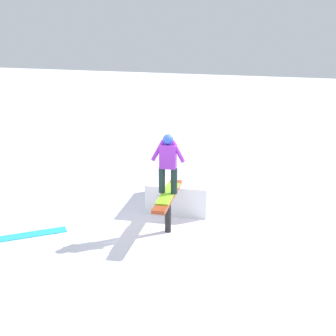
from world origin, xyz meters
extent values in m
plane|color=white|center=(0.00, 0.00, 0.00)|extent=(60.00, 60.00, 0.00)
cylinder|color=black|center=(0.00, 0.00, 0.41)|extent=(0.14, 0.14, 0.82)
cube|color=#A53F1E|center=(0.00, 0.00, 0.86)|extent=(1.94, 0.41, 0.08)
cube|color=white|center=(-1.73, -0.12, 0.37)|extent=(1.90, 1.62, 0.74)
cube|color=#8EE327|center=(0.00, 0.00, 0.92)|extent=(1.32, 0.37, 0.03)
cylinder|color=#1A2E2D|center=(0.01, -0.13, 1.22)|extent=(0.14, 0.14, 0.57)
cylinder|color=#1A2E2D|center=(-0.01, 0.13, 1.22)|extent=(0.14, 0.14, 0.57)
cube|color=purple|center=(0.00, 0.00, 1.76)|extent=(0.24, 0.36, 0.52)
cylinder|color=purple|center=(0.02, -0.22, 1.88)|extent=(0.11, 0.32, 0.48)
cylinder|color=purple|center=(-0.02, 0.22, 1.88)|extent=(0.11, 0.32, 0.48)
sphere|color=blue|center=(0.00, 0.00, 2.14)|extent=(0.22, 0.22, 0.22)
cube|color=#29C2D3|center=(1.00, -2.84, 0.01)|extent=(1.12, 1.35, 0.02)
camera|label=1|loc=(9.17, 2.67, 4.58)|focal=50.00mm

